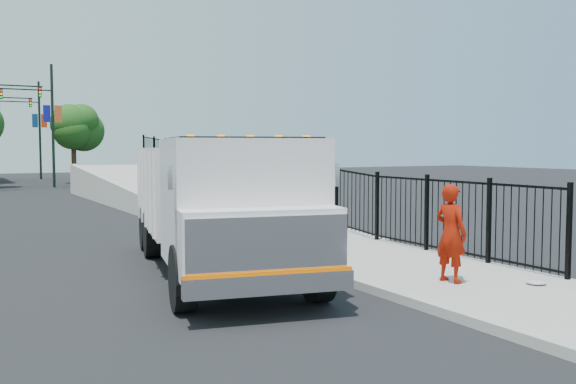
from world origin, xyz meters
TOP-DOWN VIEW (x-y plane):
  - ground at (0.00, 0.00)m, footprint 120.00×120.00m
  - sidewalk at (1.93, -2.00)m, footprint 3.55×12.00m
  - curb at (0.00, -2.00)m, footprint 0.30×12.00m
  - ramp at (2.12, 16.00)m, footprint 3.95×24.06m
  - iron_fence at (3.55, 12.00)m, footprint 0.10×28.00m
  - truck at (-1.81, 2.24)m, footprint 4.24×8.61m
  - worker at (1.43, -1.09)m, footprint 0.53×0.72m
  - debris at (2.66, -2.02)m, footprint 0.36×0.36m
  - light_pole_1 at (-0.37, 34.17)m, footprint 3.77×0.22m
  - light_pole_3 at (0.47, 46.20)m, footprint 3.78×0.22m
  - tree_1 at (2.00, 38.46)m, footprint 2.78×2.78m

SIDE VIEW (x-z plane):
  - ground at x=0.00m, z-range 0.00..0.00m
  - ramp at x=2.12m, z-range -1.60..1.60m
  - sidewalk at x=1.93m, z-range 0.00..0.12m
  - curb at x=0.00m, z-range 0.00..0.16m
  - debris at x=2.66m, z-range 0.12..0.21m
  - iron_fence at x=3.55m, z-range 0.00..1.80m
  - worker at x=1.43m, z-range 0.12..1.95m
  - truck at x=-1.81m, z-range 0.18..3.00m
  - tree_1 at x=2.00m, z-range 1.26..6.65m
  - light_pole_1 at x=-0.37m, z-range 0.36..8.36m
  - light_pole_3 at x=0.47m, z-range 0.36..8.36m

